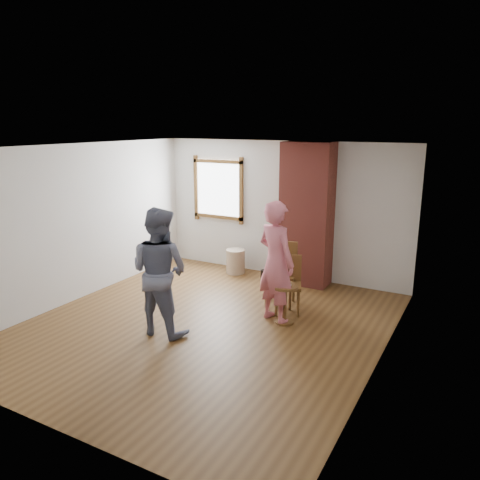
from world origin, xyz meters
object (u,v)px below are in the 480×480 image
object	(u,v)px
stoneware_crock	(236,261)
dining_chair_left	(288,281)
man	(159,271)
person_pink	(276,262)
side_table	(285,298)
dining_chair_right	(281,270)

from	to	relation	value
stoneware_crock	dining_chair_left	xyz separation A→B (m)	(1.67, -1.29, 0.26)
dining_chair_left	man	world-z (taller)	man
stoneware_crock	person_pink	distance (m)	2.48
side_table	person_pink	bearing A→B (deg)	170.52
dining_chair_right	man	bearing A→B (deg)	-134.34
stoneware_crock	dining_chair_left	world-z (taller)	dining_chair_left
stoneware_crock	man	size ratio (longest dim) A/B	0.26
dining_chair_right	side_table	distance (m)	0.83
stoneware_crock	person_pink	size ratio (longest dim) A/B	0.26
stoneware_crock	person_pink	world-z (taller)	person_pink
stoneware_crock	man	distance (m)	2.97
dining_chair_right	person_pink	xyz separation A→B (m)	(0.21, -0.69, 0.35)
stoneware_crock	dining_chair_left	bearing A→B (deg)	-37.83
dining_chair_right	side_table	bearing A→B (deg)	-76.83
side_table	man	bearing A→B (deg)	-142.08
dining_chair_right	man	world-z (taller)	man
stoneware_crock	man	bearing A→B (deg)	-82.39
dining_chair_left	stoneware_crock	bearing A→B (deg)	119.78
person_pink	dining_chair_right	bearing A→B (deg)	-50.75
stoneware_crock	man	world-z (taller)	man
side_table	man	size ratio (longest dim) A/B	0.33
dining_chair_left	dining_chair_right	size ratio (longest dim) A/B	0.87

